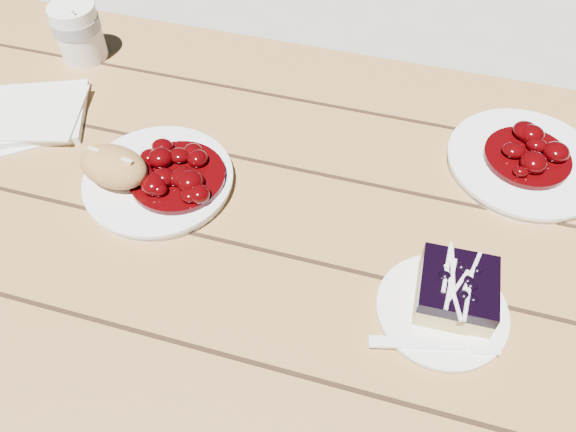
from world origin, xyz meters
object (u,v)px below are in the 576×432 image
(main_plate, at_px, (159,181))
(dessert_plate, at_px, (441,311))
(coffee_cup, at_px, (79,32))
(picnic_table, at_px, (156,238))
(blueberry_cake, at_px, (456,290))
(bread_roll, at_px, (114,167))
(second_plate, at_px, (524,163))

(main_plate, bearing_deg, dessert_plate, -13.57)
(main_plate, relative_size, coffee_cup, 2.13)
(picnic_table, xyz_separation_m, coffee_cup, (-0.22, 0.25, 0.21))
(picnic_table, relative_size, blueberry_cake, 20.89)
(bread_roll, relative_size, blueberry_cake, 1.10)
(second_plate, bearing_deg, picnic_table, -162.32)
(dessert_plate, bearing_deg, main_plate, 166.43)
(second_plate, bearing_deg, bread_roll, -160.34)
(dessert_plate, height_order, second_plate, second_plate)
(main_plate, xyz_separation_m, coffee_cup, (-0.26, 0.26, 0.04))
(coffee_cup, bearing_deg, blueberry_cake, -26.27)
(main_plate, relative_size, second_plate, 0.94)
(main_plate, bearing_deg, coffee_cup, 135.57)
(bread_roll, bearing_deg, blueberry_cake, -7.94)
(picnic_table, bearing_deg, dessert_plate, -13.18)
(main_plate, xyz_separation_m, blueberry_cake, (0.44, -0.09, 0.03))
(picnic_table, distance_m, dessert_plate, 0.51)
(picnic_table, xyz_separation_m, main_plate, (0.04, -0.01, 0.17))
(coffee_cup, bearing_deg, main_plate, -44.43)
(dessert_plate, bearing_deg, bread_roll, 170.18)
(main_plate, distance_m, second_plate, 0.56)
(coffee_cup, distance_m, second_plate, 0.80)
(main_plate, height_order, blueberry_cake, blueberry_cake)
(bread_roll, distance_m, coffee_cup, 0.35)
(main_plate, distance_m, bread_roll, 0.07)
(picnic_table, relative_size, bread_roll, 18.99)
(dessert_plate, distance_m, coffee_cup, 0.79)
(coffee_cup, bearing_deg, bread_roll, -53.11)
(dessert_plate, bearing_deg, second_plate, 72.09)
(dessert_plate, relative_size, coffee_cup, 1.56)
(picnic_table, distance_m, bread_roll, 0.21)
(coffee_cup, height_order, second_plate, coffee_cup)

